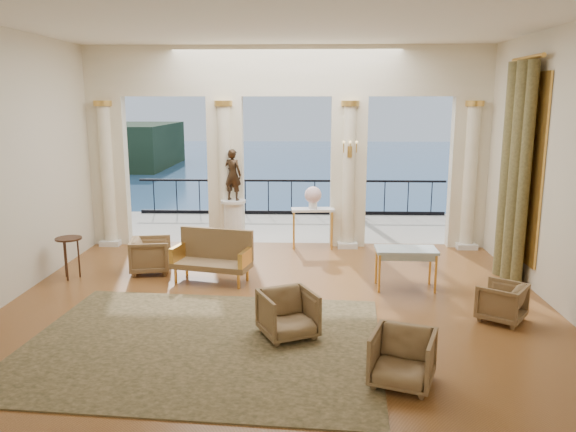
{
  "coord_description": "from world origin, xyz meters",
  "views": [
    {
      "loc": [
        0.49,
        -8.9,
        3.33
      ],
      "look_at": [
        0.14,
        0.6,
        1.35
      ],
      "focal_mm": 35.0,
      "sensor_mm": 36.0,
      "label": 1
    }
  ],
  "objects_px": {
    "armchair_c": "(502,300)",
    "statue": "(233,175)",
    "armchair_d": "(151,254)",
    "pedestal": "(234,225)",
    "settee": "(213,256)",
    "armchair_b": "(403,356)",
    "game_table": "(406,253)",
    "armchair_a": "(288,312)",
    "side_table": "(69,244)",
    "console_table": "(313,215)"
  },
  "relations": [
    {
      "from": "armchair_c",
      "to": "statue",
      "type": "xyz_separation_m",
      "value": [
        -4.66,
        4.16,
        1.36
      ]
    },
    {
      "from": "armchair_d",
      "to": "pedestal",
      "type": "xyz_separation_m",
      "value": [
        1.38,
        1.92,
        0.15
      ]
    },
    {
      "from": "armchair_d",
      "to": "settee",
      "type": "bearing_deg",
      "value": -118.38
    },
    {
      "from": "armchair_b",
      "to": "statue",
      "type": "relative_size",
      "value": 0.64
    },
    {
      "from": "armchair_b",
      "to": "game_table",
      "type": "bearing_deg",
      "value": 99.57
    },
    {
      "from": "armchair_d",
      "to": "statue",
      "type": "bearing_deg",
      "value": -45.68
    },
    {
      "from": "armchair_a",
      "to": "side_table",
      "type": "bearing_deg",
      "value": 123.84
    },
    {
      "from": "armchair_b",
      "to": "console_table",
      "type": "relative_size",
      "value": 0.73
    },
    {
      "from": "armchair_a",
      "to": "settee",
      "type": "bearing_deg",
      "value": 95.31
    },
    {
      "from": "armchair_a",
      "to": "side_table",
      "type": "distance_m",
      "value": 4.93
    },
    {
      "from": "armchair_a",
      "to": "armchair_b",
      "type": "height_order",
      "value": "armchair_a"
    },
    {
      "from": "armchair_b",
      "to": "statue",
      "type": "height_order",
      "value": "statue"
    },
    {
      "from": "armchair_a",
      "to": "side_table",
      "type": "height_order",
      "value": "side_table"
    },
    {
      "from": "armchair_d",
      "to": "settee",
      "type": "distance_m",
      "value": 1.38
    },
    {
      "from": "armchair_d",
      "to": "game_table",
      "type": "relative_size",
      "value": 0.7
    },
    {
      "from": "pedestal",
      "to": "armchair_c",
      "type": "bearing_deg",
      "value": -41.79
    },
    {
      "from": "armchair_a",
      "to": "armchair_b",
      "type": "distance_m",
      "value": 1.93
    },
    {
      "from": "statue",
      "to": "game_table",
      "type": "bearing_deg",
      "value": 163.17
    },
    {
      "from": "armchair_d",
      "to": "pedestal",
      "type": "bearing_deg",
      "value": -45.68
    },
    {
      "from": "armchair_b",
      "to": "settee",
      "type": "xyz_separation_m",
      "value": [
        -2.89,
        3.86,
        0.11
      ]
    },
    {
      "from": "game_table",
      "to": "side_table",
      "type": "height_order",
      "value": "side_table"
    },
    {
      "from": "console_table",
      "to": "side_table",
      "type": "distance_m",
      "value": 5.19
    },
    {
      "from": "armchair_c",
      "to": "armchair_d",
      "type": "xyz_separation_m",
      "value": [
        -6.04,
        2.24,
        0.05
      ]
    },
    {
      "from": "armchair_d",
      "to": "pedestal",
      "type": "relative_size",
      "value": 0.68
    },
    {
      "from": "console_table",
      "to": "settee",
      "type": "bearing_deg",
      "value": -132.68
    },
    {
      "from": "settee",
      "to": "armchair_a",
      "type": "bearing_deg",
      "value": -46.16
    },
    {
      "from": "console_table",
      "to": "side_table",
      "type": "xyz_separation_m",
      "value": [
        -4.6,
        -2.4,
        -0.08
      ]
    },
    {
      "from": "armchair_d",
      "to": "console_table",
      "type": "bearing_deg",
      "value": -68.22
    },
    {
      "from": "pedestal",
      "to": "console_table",
      "type": "bearing_deg",
      "value": 1.59
    },
    {
      "from": "armchair_a",
      "to": "armchair_d",
      "type": "distance_m",
      "value": 4.07
    },
    {
      "from": "settee",
      "to": "console_table",
      "type": "distance_m",
      "value": 3.06
    },
    {
      "from": "pedestal",
      "to": "side_table",
      "type": "relative_size",
      "value": 1.4
    },
    {
      "from": "settee",
      "to": "side_table",
      "type": "height_order",
      "value": "settee"
    },
    {
      "from": "armchair_c",
      "to": "game_table",
      "type": "relative_size",
      "value": 0.6
    },
    {
      "from": "armchair_b",
      "to": "armchair_c",
      "type": "bearing_deg",
      "value": 67.64
    },
    {
      "from": "armchair_c",
      "to": "side_table",
      "type": "xyz_separation_m",
      "value": [
        -7.46,
        1.82,
        0.35
      ]
    },
    {
      "from": "statue",
      "to": "armchair_a",
      "type": "bearing_deg",
      "value": 127.48
    },
    {
      "from": "armchair_c",
      "to": "game_table",
      "type": "xyz_separation_m",
      "value": [
        -1.22,
        1.46,
        0.34
      ]
    },
    {
      "from": "armchair_c",
      "to": "armchair_a",
      "type": "bearing_deg",
      "value": -41.85
    },
    {
      "from": "settee",
      "to": "statue",
      "type": "height_order",
      "value": "statue"
    },
    {
      "from": "game_table",
      "to": "armchair_c",
      "type": "bearing_deg",
      "value": -49.67
    },
    {
      "from": "game_table",
      "to": "armchair_d",
      "type": "bearing_deg",
      "value": 171.29
    },
    {
      "from": "game_table",
      "to": "settee",
      "type": "bearing_deg",
      "value": 174.87
    },
    {
      "from": "armchair_a",
      "to": "armchair_d",
      "type": "bearing_deg",
      "value": 108.18
    },
    {
      "from": "pedestal",
      "to": "side_table",
      "type": "height_order",
      "value": "pedestal"
    },
    {
      "from": "game_table",
      "to": "pedestal",
      "type": "height_order",
      "value": "pedestal"
    },
    {
      "from": "armchair_d",
      "to": "armchair_b",
      "type": "bearing_deg",
      "value": -145.63
    },
    {
      "from": "armchair_a",
      "to": "armchair_d",
      "type": "height_order",
      "value": "armchair_d"
    },
    {
      "from": "armchair_c",
      "to": "settee",
      "type": "bearing_deg",
      "value": -75.33
    },
    {
      "from": "settee",
      "to": "pedestal",
      "type": "height_order",
      "value": "pedestal"
    }
  ]
}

